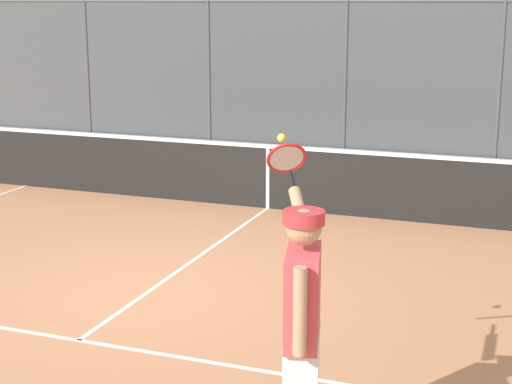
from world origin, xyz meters
The scene contains 5 objects.
ground_plane centered at (0.00, 0.00, 0.00)m, with size 60.00×60.00×0.00m, color #B27551.
court_line_markings centered at (0.00, 1.67, 0.00)m, with size 8.65×9.40×0.01m.
fence_backdrop centered at (0.00, -9.00, 1.48)m, with size 20.47×1.37×3.04m.
tennis_net centered at (0.00, -3.85, 0.49)m, with size 11.11×0.09×1.07m.
tennis_player centered at (-2.51, 2.58, 1.06)m, with size 0.72×1.36×2.08m.
Camera 1 is at (-3.93, 7.21, 3.04)m, focal length 57.00 mm.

